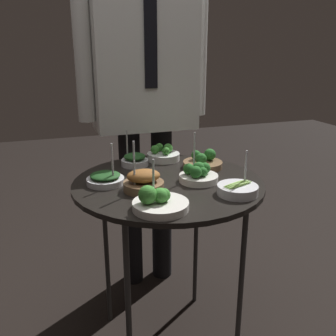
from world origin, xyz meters
name	(u,v)px	position (x,y,z in m)	size (l,w,h in m)	color
serving_cart	(168,194)	(0.00, 0.00, 0.68)	(0.70, 0.70, 0.73)	black
bowl_broccoli_mid_left	(163,155)	(0.07, 0.26, 0.75)	(0.14, 0.14, 0.07)	white
bowl_roast_front_left	(143,181)	(-0.11, -0.06, 0.76)	(0.14, 0.14, 0.18)	brown
bowl_spinach_near_rim	(135,160)	(-0.07, 0.22, 0.75)	(0.11, 0.11, 0.15)	silver
bowl_broccoli_center	(198,174)	(0.10, -0.04, 0.76)	(0.14, 0.14, 0.18)	silver
bowl_broccoli_back_left	(159,202)	(-0.11, -0.23, 0.76)	(0.17, 0.17, 0.15)	silver
bowl_broccoli_far_rim	(203,162)	(0.19, 0.10, 0.75)	(0.16, 0.16, 0.07)	brown
bowl_spinach_mid_right	(105,179)	(-0.22, 0.04, 0.75)	(0.14, 0.14, 0.16)	silver
bowl_asparagus_front_right	(238,189)	(0.18, -0.20, 0.75)	(0.14, 0.14, 0.15)	silver
waiter_figure	(144,78)	(0.05, 0.48, 1.06)	(0.62, 0.23, 1.68)	black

